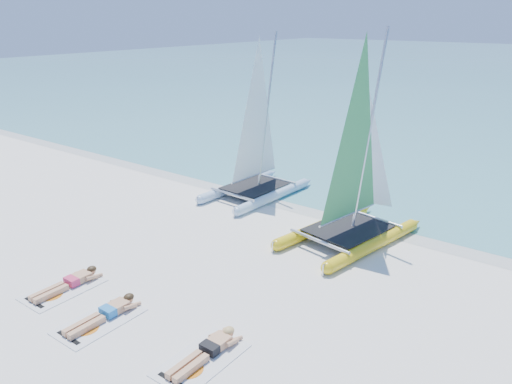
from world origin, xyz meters
TOP-DOWN VIEW (x-y plane):
  - ground at (0.00, 0.00)m, footprint 140.00×140.00m
  - wet_sand_strip at (0.00, 5.50)m, footprint 140.00×1.40m
  - catamaran_blue at (-2.43, 5.47)m, footprint 2.27×4.38m
  - catamaran_yellow at (2.09, 4.38)m, footprint 2.90×4.92m
  - towel_a at (-2.11, -2.63)m, footprint 1.00×1.85m
  - sunbather_a at (-2.11, -2.43)m, footprint 0.37×1.73m
  - towel_b at (-0.34, -2.93)m, footprint 1.00×1.85m
  - sunbather_b at (-0.34, -2.73)m, footprint 0.37×1.73m
  - towel_c at (2.27, -2.56)m, footprint 1.00×1.85m
  - sunbather_c at (2.27, -2.36)m, footprint 0.37×1.73m

SIDE VIEW (x-z plane):
  - ground at x=0.00m, z-range 0.00..0.00m
  - wet_sand_strip at x=0.00m, z-range 0.00..0.01m
  - towel_a at x=-2.11m, z-range 0.00..0.02m
  - towel_b at x=-0.34m, z-range 0.00..0.02m
  - towel_c at x=2.27m, z-range 0.00..0.02m
  - sunbather_a at x=-2.11m, z-range -0.01..0.25m
  - sunbather_b at x=-0.34m, z-range -0.01..0.25m
  - sunbather_c at x=2.27m, z-range -0.01..0.25m
  - catamaran_blue at x=-2.43m, z-range -1.18..4.67m
  - catamaran_yellow at x=2.09m, z-range -1.13..4.98m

